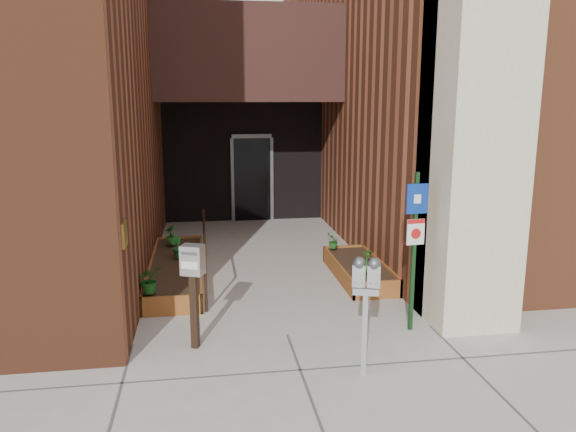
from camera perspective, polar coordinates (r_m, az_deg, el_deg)
name	(u,v)px	position (r m, az deg, el deg)	size (l,w,h in m)	color
ground	(287,335)	(7.62, -0.08, -11.99)	(80.00, 80.00, 0.00)	#9E9991
architecture	(235,15)	(13.93, -5.41, 19.68)	(20.00, 14.60, 10.00)	brown
planter_left	(176,270)	(10.04, -11.26, -5.43)	(0.90, 3.60, 0.30)	brown
planter_right	(359,270)	(9.91, 7.21, -5.51)	(0.80, 2.20, 0.30)	brown
handrail	(204,236)	(9.82, -8.50, -2.01)	(0.04, 3.34, 0.90)	black
parking_meter	(366,284)	(6.28, 7.93, -6.90)	(0.32, 0.20, 1.38)	#B6B6B9
sign_post	(415,235)	(7.53, 12.77, -1.91)	(0.29, 0.08, 2.15)	#123215
payment_dropbox	(193,274)	(7.02, -9.62, -5.87)	(0.32, 0.28, 1.33)	black
shrub_left_a	(150,279)	(8.43, -13.85, -6.27)	(0.37, 0.37, 0.41)	#185016
shrub_left_b	(177,247)	(10.19, -11.26, -3.09)	(0.21, 0.21, 0.38)	#1C6322
shrub_left_c	(171,235)	(11.07, -11.80, -1.92)	(0.21, 0.21, 0.38)	#285C1A
shrub_left_d	(171,235)	(11.05, -11.84, -1.87)	(0.21, 0.21, 0.40)	#17501A
shrub_right_a	(367,262)	(9.28, 8.02, -4.62)	(0.18, 0.18, 0.33)	#275B1A
shrub_right_b	(369,258)	(9.58, 8.19, -4.20)	(0.15, 0.15, 0.29)	#1D5117
shrub_right_c	(333,241)	(10.60, 4.62, -2.55)	(0.26, 0.26, 0.29)	#1D5D1A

